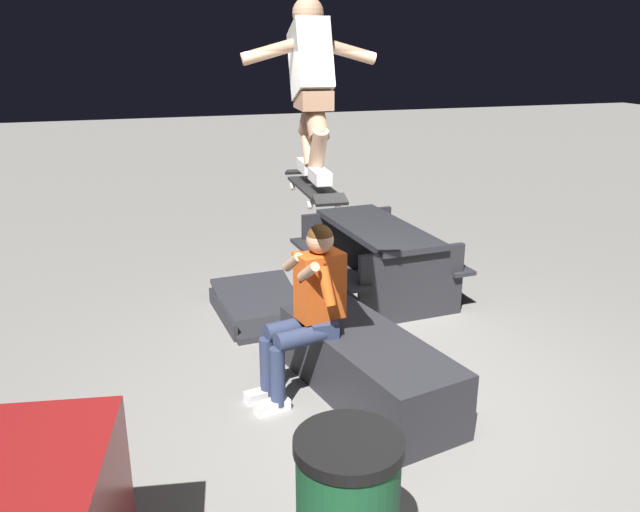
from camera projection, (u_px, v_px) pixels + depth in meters
ground_plane at (389, 405)px, 4.74m from camera, size 40.00×40.00×0.00m
ledge_box_main at (367, 367)px, 4.78m from camera, size 1.76×0.96×0.49m
person_sitting_on_ledge at (307, 304)px, 4.66m from camera, size 0.59×0.78×1.33m
skateboard at (314, 188)px, 4.25m from camera, size 1.03×0.27×0.13m
skater_airborne at (311, 80)px, 4.09m from camera, size 0.63×0.89×1.12m
kicker_ramp at (263, 310)px, 6.27m from camera, size 1.18×0.90×0.34m
picnic_table_back at (376, 248)px, 6.71m from camera, size 1.78×1.45×0.75m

